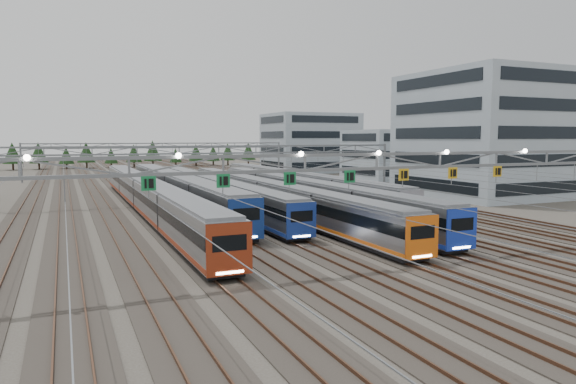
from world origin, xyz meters
name	(u,v)px	position (x,y,z in m)	size (l,w,h in m)	color
ground	(375,263)	(0.00, 0.00, 0.00)	(400.00, 400.00, 0.00)	#47423A
track_bed	(152,168)	(0.00, 100.00, 1.49)	(54.00, 260.00, 5.42)	#2D2823
train_a	(146,194)	(-11.25, 32.75, 2.17)	(2.95, 68.23, 3.84)	black
train_b	(177,189)	(-6.75, 36.69, 2.28)	(3.11, 56.30, 4.06)	black
train_c	(212,190)	(-2.25, 35.81, 2.04)	(2.75, 56.55, 3.57)	black
train_d	(268,195)	(2.25, 26.83, 2.05)	(2.77, 58.64, 3.60)	black
train_e	(304,194)	(6.75, 25.91, 2.11)	(2.86, 54.61, 3.72)	black
train_f	(295,184)	(11.25, 38.56, 2.14)	(2.90, 56.07, 3.78)	black
gantry_near	(377,164)	(-0.05, -0.12, 7.09)	(56.36, 0.61, 8.08)	slate
gantry_mid	(219,156)	(0.00, 40.00, 6.39)	(56.36, 0.36, 8.00)	slate
gantry_far	(162,150)	(0.00, 85.00, 6.39)	(56.36, 0.36, 8.00)	slate
depot_bldg_south	(480,135)	(39.18, 30.66, 9.49)	(18.00, 22.00, 18.97)	#97A7B4
depot_bldg_mid	(385,154)	(44.85, 64.38, 5.35)	(14.00, 16.00, 10.71)	#97A7B4
depot_bldg_north	(310,143)	(40.41, 93.03, 7.68)	(22.00, 18.00, 15.36)	#97A7B4
treeline	(142,153)	(2.25, 132.55, 4.23)	(100.10, 5.60, 7.02)	#332114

